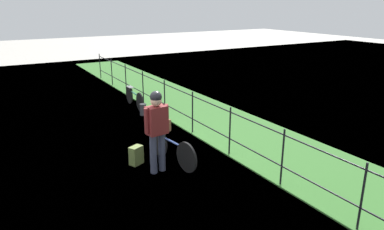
# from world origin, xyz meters

# --- Properties ---
(ground_plane) EXTENTS (60.00, 60.00, 0.00)m
(ground_plane) POSITION_xyz_m (0.00, 0.00, 0.00)
(ground_plane) COLOR #B2ADA3
(grass_strip) EXTENTS (27.00, 2.40, 0.03)m
(grass_strip) POSITION_xyz_m (0.00, 3.16, 0.01)
(grass_strip) COLOR #38702D
(grass_strip) RESTS_ON ground
(iron_fence) EXTENTS (18.04, 0.04, 1.12)m
(iron_fence) POSITION_xyz_m (0.00, 2.03, 0.65)
(iron_fence) COLOR black
(iron_fence) RESTS_ON ground
(bicycle_main) EXTENTS (1.66, 0.29, 0.64)m
(bicycle_main) POSITION_xyz_m (0.55, 0.72, 0.34)
(bicycle_main) COLOR black
(bicycle_main) RESTS_ON ground
(wooden_crate) EXTENTS (0.37, 0.33, 0.26)m
(wooden_crate) POSITION_xyz_m (0.17, 0.67, 0.77)
(wooden_crate) COLOR brown
(wooden_crate) RESTS_ON bicycle_main
(terrier_dog) EXTENTS (0.32, 0.18, 0.18)m
(terrier_dog) POSITION_xyz_m (0.20, 0.67, 0.97)
(terrier_dog) COLOR #4C3D2D
(terrier_dog) RESTS_ON wooden_crate
(cyclist_person) EXTENTS (0.31, 0.54, 1.68)m
(cyclist_person) POSITION_xyz_m (0.77, 0.29, 1.00)
(cyclist_person) COLOR #383D51
(cyclist_person) RESTS_ON ground
(backpack_on_paving) EXTENTS (0.28, 0.33, 0.40)m
(backpack_on_paving) POSITION_xyz_m (0.22, 0.04, 0.20)
(backpack_on_paving) COLOR olive
(backpack_on_paving) RESTS_ON ground
(mooring_bollard) EXTENTS (0.20, 0.20, 0.35)m
(mooring_bollard) POSITION_xyz_m (-2.95, 1.53, 0.18)
(mooring_bollard) COLOR #38383D
(mooring_bollard) RESTS_ON ground
(bicycle_parked) EXTENTS (1.67, 0.18, 0.60)m
(bicycle_parked) POSITION_xyz_m (-3.90, 1.63, 0.32)
(bicycle_parked) COLOR black
(bicycle_parked) RESTS_ON ground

